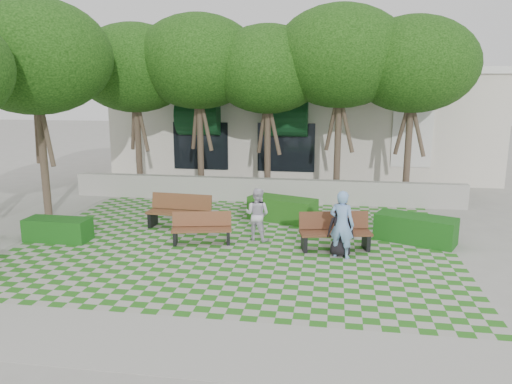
% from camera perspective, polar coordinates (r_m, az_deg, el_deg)
% --- Properties ---
extents(ground, '(90.00, 90.00, 0.00)m').
position_cam_1_polar(ground, '(13.38, -3.15, -7.16)').
color(ground, gray).
rests_on(ground, ground).
extents(lawn, '(12.00, 12.00, 0.00)m').
position_cam_1_polar(lawn, '(14.30, -2.31, -5.82)').
color(lawn, '#2B721E').
rests_on(lawn, ground).
extents(sidewalk_south, '(16.00, 2.00, 0.01)m').
position_cam_1_polar(sidewalk_south, '(9.23, -9.57, -16.70)').
color(sidewalk_south, '#9E9B93').
rests_on(sidewalk_south, ground).
extents(sidewalk_west, '(2.00, 12.00, 0.01)m').
position_cam_1_polar(sidewalk_west, '(17.18, -26.63, -4.04)').
color(sidewalk_west, '#9E9B93').
rests_on(sidewalk_west, ground).
extents(retaining_wall, '(15.00, 0.36, 0.90)m').
position_cam_1_polar(retaining_wall, '(19.14, 0.74, 0.24)').
color(retaining_wall, '#9E9B93').
rests_on(retaining_wall, ground).
extents(bench_east, '(2.02, 1.04, 1.01)m').
position_cam_1_polar(bench_east, '(13.82, 9.01, -4.53)').
color(bench_east, '#512D1B').
rests_on(bench_east, ground).
extents(bench_mid, '(1.76, 0.91, 0.88)m').
position_cam_1_polar(bench_mid, '(14.25, -6.21, -4.19)').
color(bench_mid, brown).
rests_on(bench_mid, ground).
extents(bench_west, '(2.03, 0.81, 1.05)m').
position_cam_1_polar(bench_west, '(15.85, -8.73, -2.26)').
color(bench_west, brown).
rests_on(bench_west, ground).
extents(hedge_east, '(2.37, 1.68, 0.77)m').
position_cam_1_polar(hedge_east, '(14.99, 17.77, -4.05)').
color(hedge_east, '#134913').
rests_on(hedge_east, ground).
extents(hedge_midright, '(2.38, 1.60, 0.77)m').
position_cam_1_polar(hedge_midright, '(16.50, 3.03, -1.98)').
color(hedge_midright, '#1D5115').
rests_on(hedge_midright, ground).
extents(hedge_west, '(1.87, 0.78, 0.65)m').
position_cam_1_polar(hedge_west, '(15.53, -21.70, -4.01)').
color(hedge_west, '#144B14').
rests_on(hedge_west, ground).
extents(person_blue, '(0.76, 0.62, 1.79)m').
position_cam_1_polar(person_blue, '(13.08, 9.78, -3.67)').
color(person_blue, '#79A2DE').
rests_on(person_blue, ground).
extents(person_dark, '(0.71, 0.46, 1.44)m').
position_cam_1_polar(person_dark, '(13.26, 9.67, -4.23)').
color(person_dark, black).
rests_on(person_dark, ground).
extents(person_white, '(0.89, 0.78, 1.54)m').
position_cam_1_polar(person_white, '(14.36, 0.15, -2.57)').
color(person_white, silver).
rests_on(person_white, ground).
extents(tree_row, '(17.70, 13.40, 7.41)m').
position_cam_1_polar(tree_row, '(18.85, -5.13, 14.47)').
color(tree_row, '#47382B').
rests_on(tree_row, ground).
extents(building, '(18.00, 8.92, 5.15)m').
position_cam_1_polar(building, '(26.53, 5.26, 8.08)').
color(building, beige).
rests_on(building, ground).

